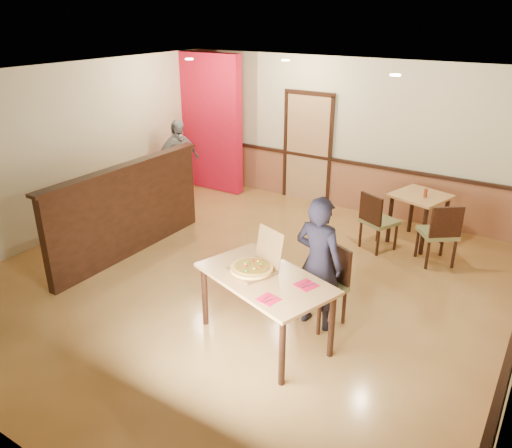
{
  "coord_description": "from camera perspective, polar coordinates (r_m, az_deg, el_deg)",
  "views": [
    {
      "loc": [
        3.49,
        -5.14,
        3.57
      ],
      "look_at": [
        0.21,
        0.0,
        0.94
      ],
      "focal_mm": 35.0,
      "sensor_mm": 36.0,
      "label": 1
    }
  ],
  "objects": [
    {
      "name": "diner_chair",
      "position": [
        6.14,
        8.05,
        -6.5
      ],
      "size": [
        0.64,
        0.64,
        0.98
      ],
      "rotation": [
        0.0,
        0.0,
        -0.4
      ],
      "color": "olive",
      "rests_on": "floor"
    },
    {
      "name": "side_chair_right",
      "position": [
        7.86,
        20.29,
        -0.83
      ],
      "size": [
        0.69,
        0.69,
        0.99
      ],
      "rotation": [
        0.0,
        0.0,
        3.79
      ],
      "color": "olive",
      "rests_on": "floor"
    },
    {
      "name": "napkin_far",
      "position": [
        5.44,
        5.74,
        -6.96
      ],
      "size": [
        0.27,
        0.27,
        0.01
      ],
      "rotation": [
        0.0,
        0.0,
        -0.34
      ],
      "color": "red",
      "rests_on": "main_table"
    },
    {
      "name": "booth_partition",
      "position": [
        7.91,
        -14.42,
        1.6
      ],
      "size": [
        0.2,
        3.1,
        1.44
      ],
      "color": "black",
      "rests_on": "floor"
    },
    {
      "name": "pizza_box",
      "position": [
        5.67,
        -0.11,
        -4.86
      ],
      "size": [
        0.58,
        0.63,
        0.46
      ],
      "rotation": [
        0.0,
        0.0,
        -0.35
      ],
      "color": "brown",
      "rests_on": "main_table"
    },
    {
      "name": "wainscot_back",
      "position": [
        9.8,
        9.99,
        4.44
      ],
      "size": [
        7.0,
        0.04,
        0.9
      ],
      "primitive_type": "cube",
      "color": "brown",
      "rests_on": "floor"
    },
    {
      "name": "main_table",
      "position": [
        5.63,
        1.07,
        -7.04
      ],
      "size": [
        1.75,
        1.33,
        0.83
      ],
      "rotation": [
        0.0,
        0.0,
        -0.32
      ],
      "color": "tan",
      "rests_on": "floor"
    },
    {
      "name": "spot_a",
      "position": [
        9.07,
        -7.63,
        18.19
      ],
      "size": [
        0.14,
        0.14,
        0.02
      ],
      "primitive_type": "cylinder",
      "color": "#FFE3B2",
      "rests_on": "ceiling"
    },
    {
      "name": "napkin_near",
      "position": [
        5.17,
        1.43,
        -8.59
      ],
      "size": [
        0.23,
        0.23,
        0.01
      ],
      "rotation": [
        0.0,
        0.0,
        -0.18
      ],
      "color": "red",
      "rests_on": "main_table"
    },
    {
      "name": "side_table",
      "position": [
        8.46,
        18.15,
        2.04
      ],
      "size": [
        0.97,
        0.97,
        0.84
      ],
      "rotation": [
        0.0,
        0.0,
        -0.29
      ],
      "color": "tan",
      "rests_on": "floor"
    },
    {
      "name": "pizza",
      "position": [
        5.65,
        -0.49,
        -5.09
      ],
      "size": [
        0.62,
        0.62,
        0.03
      ],
      "primitive_type": "cylinder",
      "rotation": [
        0.0,
        0.0,
        0.31
      ],
      "color": "#F3C058",
      "rests_on": "pizza_box"
    },
    {
      "name": "ceiling",
      "position": [
        6.25,
        -1.66,
        16.3
      ],
      "size": [
        7.0,
        7.0,
        0.0
      ],
      "primitive_type": "plane",
      "rotation": [
        3.14,
        0.0,
        0.0
      ],
      "color": "black",
      "rests_on": "wall_back"
    },
    {
      "name": "back_door",
      "position": [
        9.93,
        5.93,
        8.55
      ],
      "size": [
        0.9,
        0.06,
        2.1
      ],
      "primitive_type": "cube",
      "color": "tan",
      "rests_on": "wall_back"
    },
    {
      "name": "red_accent_panel",
      "position": [
        10.57,
        -5.56,
        11.42
      ],
      "size": [
        1.6,
        0.2,
        2.78
      ],
      "primitive_type": "cube",
      "color": "#B50C26",
      "rests_on": "floor"
    },
    {
      "name": "diner",
      "position": [
        5.9,
        7.14,
        -4.48
      ],
      "size": [
        0.63,
        0.44,
        1.66
      ],
      "primitive_type": "imported",
      "rotation": [
        0.0,
        0.0,
        3.07
      ],
      "color": "black",
      "rests_on": "floor"
    },
    {
      "name": "passerby",
      "position": [
        10.07,
        -8.86,
        7.18
      ],
      "size": [
        0.63,
        1.02,
        1.62
      ],
      "primitive_type": "imported",
      "rotation": [
        0.0,
        0.0,
        1.3
      ],
      "color": "gray",
      "rests_on": "floor"
    },
    {
      "name": "chair_rail_back",
      "position": [
        9.64,
        10.13,
        7.05
      ],
      "size": [
        7.0,
        0.06,
        0.06
      ],
      "primitive_type": "cube",
      "color": "black",
      "rests_on": "wall_back"
    },
    {
      "name": "spot_c",
      "position": [
        7.0,
        15.64,
        16.08
      ],
      "size": [
        0.14,
        0.14,
        0.02
      ],
      "primitive_type": "cylinder",
      "color": "#FFE3B2",
      "rests_on": "ceiling"
    },
    {
      "name": "spot_b",
      "position": [
        8.79,
        3.41,
        18.18
      ],
      "size": [
        0.14,
        0.14,
        0.02
      ],
      "primitive_type": "cylinder",
      "color": "#FFE3B2",
      "rests_on": "ceiling"
    },
    {
      "name": "condiment",
      "position": [
        8.29,
        18.8,
        3.38
      ],
      "size": [
        0.06,
        0.06,
        0.14
      ],
      "primitive_type": "cylinder",
      "color": "maroon",
      "rests_on": "side_table"
    },
    {
      "name": "wall_left",
      "position": [
        8.94,
        -20.66,
        7.83
      ],
      "size": [
        0.0,
        7.0,
        7.0
      ],
      "primitive_type": "plane",
      "rotation": [
        1.57,
        0.0,
        1.57
      ],
      "color": "beige",
      "rests_on": "floor"
    },
    {
      "name": "wall_back",
      "position": [
        9.56,
        10.46,
        9.88
      ],
      "size": [
        7.0,
        0.0,
        7.0
      ],
      "primitive_type": "plane",
      "rotation": [
        1.57,
        0.0,
        0.0
      ],
      "color": "beige",
      "rests_on": "floor"
    },
    {
      "name": "floor",
      "position": [
        7.16,
        -1.4,
        -6.53
      ],
      "size": [
        7.0,
        7.0,
        0.0
      ],
      "primitive_type": "plane",
      "color": "tan",
      "rests_on": "ground"
    },
    {
      "name": "side_chair_left",
      "position": [
        8.08,
        13.6,
        0.53
      ],
      "size": [
        0.63,
        0.63,
        0.96
      ],
      "rotation": [
        0.0,
        0.0,
        2.7
      ],
      "color": "olive",
      "rests_on": "floor"
    }
  ]
}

